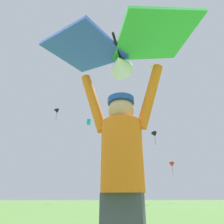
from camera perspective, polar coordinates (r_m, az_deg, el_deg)
kite_flyer_person at (r=1.54m, az=3.36°, el=-18.79°), size 0.80×0.42×1.92m
held_stunt_kite at (r=2.00m, az=2.12°, el=18.23°), size 1.58×1.04×0.39m
distant_kite_black_low_left at (r=28.90m, az=12.74°, el=-6.64°), size 1.19×1.24×2.06m
distant_kite_red_mid_left at (r=31.71m, az=17.65°, el=-14.92°), size 1.20×1.27×1.94m
distant_kite_yellow_mid_right at (r=30.51m, az=11.80°, el=13.29°), size 0.68×0.69×0.25m
distant_kite_black_high_left at (r=31.15m, az=-16.26°, el=0.22°), size 1.14×1.13×2.01m
distant_kite_teal_far_center at (r=34.75m, az=-6.98°, el=-3.01°), size 0.76×0.85×1.07m
marker_flag at (r=6.04m, az=3.36°, el=-18.56°), size 0.30×0.24×1.60m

